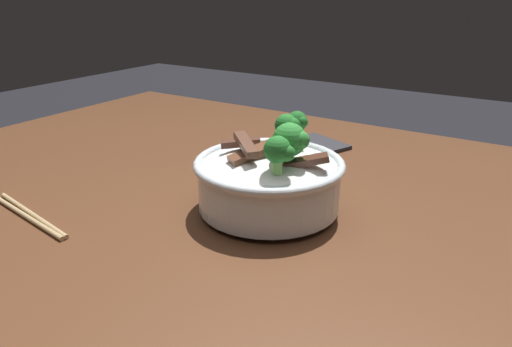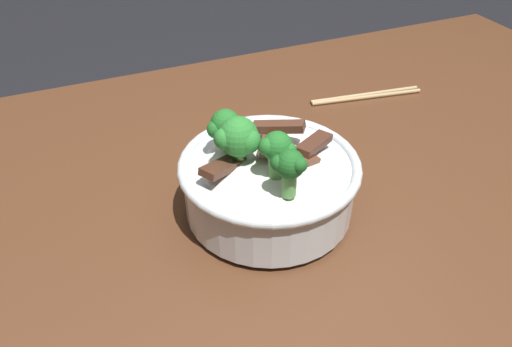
# 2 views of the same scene
# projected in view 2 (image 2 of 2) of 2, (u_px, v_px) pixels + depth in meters

# --- Properties ---
(dining_table) EXTENTS (1.35, 0.98, 0.83)m
(dining_table) POSITION_uv_depth(u_px,v_px,m) (331.00, 266.00, 0.69)
(dining_table) COLOR #56331E
(dining_table) RESTS_ON ground
(rice_bowl) EXTENTS (0.22, 0.22, 0.14)m
(rice_bowl) POSITION_uv_depth(u_px,v_px,m) (268.00, 177.00, 0.60)
(rice_bowl) COLOR silver
(rice_bowl) RESTS_ON dining_table
(chopsticks_pair) EXTENTS (0.20, 0.04, 0.01)m
(chopsticks_pair) POSITION_uv_depth(u_px,v_px,m) (366.00, 96.00, 0.87)
(chopsticks_pair) COLOR tan
(chopsticks_pair) RESTS_ON dining_table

